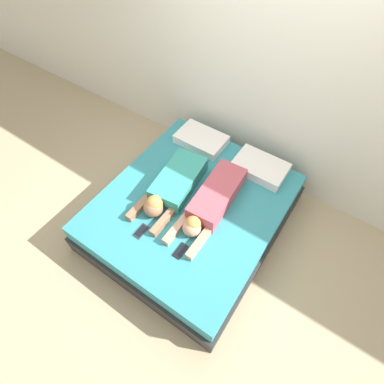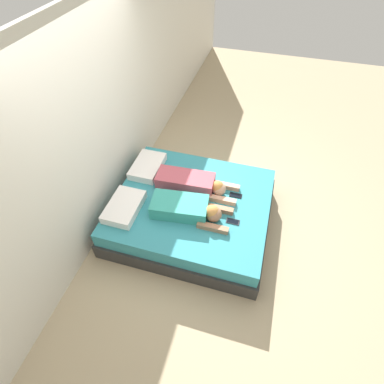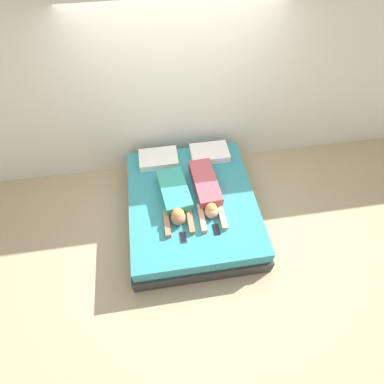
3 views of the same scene
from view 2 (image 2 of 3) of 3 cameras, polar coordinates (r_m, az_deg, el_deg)
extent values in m
plane|color=tan|center=(4.19, 0.00, -5.57)|extent=(12.00, 12.00, 0.00)
cube|color=silver|center=(3.69, -17.94, 11.17)|extent=(12.00, 0.06, 2.60)
cube|color=#2D2D2D|center=(4.10, 0.00, -4.55)|extent=(1.78, 2.02, 0.24)
cube|color=teal|center=(3.93, 0.00, -2.52)|extent=(1.72, 1.96, 0.21)
cube|color=white|center=(3.80, -12.80, -2.75)|extent=(0.57, 0.37, 0.11)
cube|color=white|center=(4.27, -8.46, 4.87)|extent=(0.57, 0.37, 0.11)
cube|color=teal|center=(3.65, -2.38, -2.83)|extent=(0.43, 0.72, 0.19)
sphere|color=#A37051|center=(3.58, 4.17, -4.24)|extent=(0.19, 0.19, 0.19)
sphere|color=#D18C47|center=(3.55, 3.83, -3.72)|extent=(0.16, 0.16, 0.16)
cube|color=#A37051|center=(3.54, 3.96, -6.78)|extent=(0.07, 0.38, 0.07)
cube|color=#A37051|center=(3.72, 5.03, -3.18)|extent=(0.07, 0.38, 0.07)
cube|color=#B24C59|center=(3.94, -1.27, 2.03)|extent=(0.35, 0.77, 0.20)
sphere|color=tan|center=(3.88, 5.18, 0.60)|extent=(0.18, 0.18, 0.18)
sphere|color=#D18C47|center=(3.85, 4.90, 1.08)|extent=(0.15, 0.15, 0.15)
cube|color=tan|center=(3.82, 5.34, -1.45)|extent=(0.07, 0.41, 0.07)
cube|color=tan|center=(4.00, 6.15, 1.24)|extent=(0.07, 0.41, 0.07)
cube|color=#2D2D33|center=(3.66, 7.78, -5.58)|extent=(0.08, 0.16, 0.01)
cube|color=black|center=(3.65, 7.79, -5.53)|extent=(0.07, 0.14, 0.00)
cube|color=black|center=(3.94, 8.32, -0.63)|extent=(0.08, 0.16, 0.01)
cube|color=black|center=(3.93, 8.33, -0.58)|extent=(0.07, 0.14, 0.00)
camera|label=1|loc=(3.54, 35.27, 34.86)|focal=28.00mm
camera|label=3|loc=(2.69, 71.19, 32.04)|focal=28.00mm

